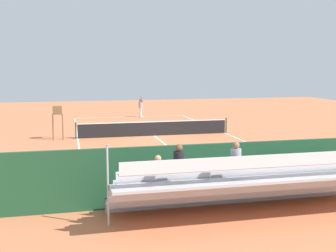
{
  "coord_description": "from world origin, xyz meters",
  "views": [
    {
      "loc": [
        5.53,
        27.27,
        4.57
      ],
      "look_at": [
        0.0,
        4.0,
        1.2
      ],
      "focal_mm": 45.16,
      "sensor_mm": 36.0,
      "label": 1
    }
  ],
  "objects": [
    {
      "name": "ground_plane",
      "position": [
        0.0,
        0.0,
        0.0
      ],
      "size": [
        60.0,
        60.0,
        0.0
      ],
      "primitive_type": "plane",
      "color": "#CC7047"
    },
    {
      "name": "court_line_markings",
      "position": [
        0.0,
        -0.04,
        0.0
      ],
      "size": [
        10.1,
        22.2,
        0.01
      ],
      "color": "white",
      "rests_on": "ground"
    },
    {
      "name": "tennis_net",
      "position": [
        0.0,
        0.0,
        0.5
      ],
      "size": [
        10.3,
        0.1,
        1.07
      ],
      "color": "black",
      "rests_on": "ground"
    },
    {
      "name": "backdrop_wall",
      "position": [
        0.0,
        14.0,
        1.0
      ],
      "size": [
        18.0,
        0.16,
        2.0
      ],
      "primitive_type": "cube",
      "color": "#1E4C2D",
      "rests_on": "ground"
    },
    {
      "name": "bleacher_stand",
      "position": [
        0.03,
        15.37,
        0.95
      ],
      "size": [
        9.06,
        2.4,
        2.48
      ],
      "color": "#B2B2B7",
      "rests_on": "ground"
    },
    {
      "name": "umpire_chair",
      "position": [
        6.2,
        0.05,
        1.31
      ],
      "size": [
        0.67,
        0.67,
        2.14
      ],
      "color": "brown",
      "rests_on": "ground"
    },
    {
      "name": "courtside_bench",
      "position": [
        -1.95,
        13.27,
        0.56
      ],
      "size": [
        1.8,
        0.4,
        0.93
      ],
      "color": "#234C2D",
      "rests_on": "ground"
    },
    {
      "name": "equipment_bag",
      "position": [
        0.2,
        13.4,
        0.18
      ],
      "size": [
        0.9,
        0.36,
        0.36
      ],
      "primitive_type": "cube",
      "color": "black",
      "rests_on": "ground"
    },
    {
      "name": "tennis_player",
      "position": [
        -0.9,
        -10.62,
        1.02
      ],
      "size": [
        0.46,
        0.56,
        1.93
      ],
      "color": "white",
      "rests_on": "ground"
    },
    {
      "name": "tennis_racket",
      "position": [
        -0.07,
        -10.37,
        0.01
      ],
      "size": [
        0.36,
        0.59,
        0.03
      ],
      "color": "black",
      "rests_on": "ground"
    },
    {
      "name": "tennis_ball_near",
      "position": [
        -1.31,
        -9.08,
        0.03
      ],
      "size": [
        0.07,
        0.07,
        0.07
      ],
      "primitive_type": "sphere",
      "color": "#CCDB33",
      "rests_on": "ground"
    },
    {
      "name": "tennis_ball_far",
      "position": [
        0.35,
        -8.22,
        0.03
      ],
      "size": [
        0.07,
        0.07,
        0.07
      ],
      "primitive_type": "sphere",
      "color": "#CCDB33",
      "rests_on": "ground"
    },
    {
      "name": "line_judge",
      "position": [
        4.37,
        13.06,
        1.02
      ],
      "size": [
        0.44,
        0.56,
        1.93
      ],
      "color": "#232328",
      "rests_on": "ground"
    }
  ]
}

